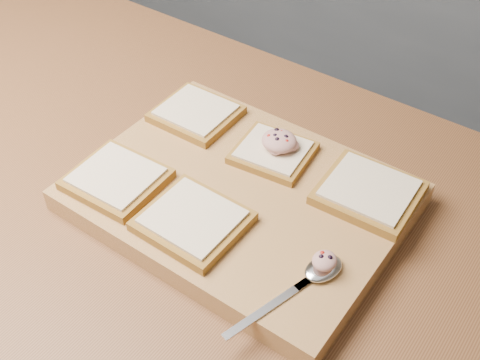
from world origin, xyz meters
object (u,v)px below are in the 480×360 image
object	(u,v)px
bread_far_center	(273,152)
tuna_salad_dollop	(279,141)
spoon	(316,274)
cutting_board	(240,197)

from	to	relation	value
bread_far_center	tuna_salad_dollop	distance (m)	0.02
spoon	cutting_board	bearing A→B (deg)	156.41
cutting_board	bread_far_center	bearing A→B (deg)	90.21
bread_far_center	tuna_salad_dollop	size ratio (longest dim) A/B	2.26
cutting_board	bread_far_center	distance (m)	0.09
bread_far_center	tuna_salad_dollop	world-z (taller)	tuna_salad_dollop
cutting_board	tuna_salad_dollop	xyz separation A→B (m)	(0.01, 0.09, 0.05)
cutting_board	bread_far_center	xyz separation A→B (m)	(-0.00, 0.08, 0.03)
cutting_board	tuna_salad_dollop	world-z (taller)	tuna_salad_dollop
bread_far_center	spoon	bearing A→B (deg)	-43.46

